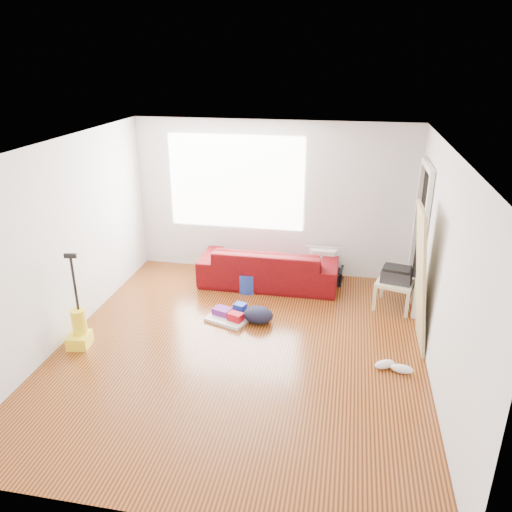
% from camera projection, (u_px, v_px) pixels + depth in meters
% --- Properties ---
extents(room, '(4.51, 5.01, 2.51)m').
position_uv_depth(room, '(247.00, 252.00, 5.88)').
color(room, '#3D190E').
rests_on(room, ground).
extents(sofa, '(2.16, 0.85, 0.63)m').
position_uv_depth(sofa, '(269.00, 284.00, 8.00)').
color(sofa, '#34050E').
rests_on(sofa, ground).
extents(tv_stand, '(0.67, 0.42, 0.24)m').
position_uv_depth(tv_stand, '(322.00, 274.00, 8.05)').
color(tv_stand, black).
rests_on(tv_stand, ground).
extents(tv, '(0.58, 0.08, 0.33)m').
position_uv_depth(tv, '(323.00, 258.00, 7.94)').
color(tv, black).
rests_on(tv, tv_stand).
extents(side_table, '(0.63, 0.63, 0.41)m').
position_uv_depth(side_table, '(395.00, 285.00, 7.14)').
color(side_table, tan).
rests_on(side_table, ground).
extents(printer, '(0.47, 0.39, 0.22)m').
position_uv_depth(printer, '(397.00, 274.00, 7.08)').
color(printer, '#232328').
rests_on(printer, side_table).
extents(bucket, '(0.37, 0.37, 0.30)m').
position_uv_depth(bucket, '(248.00, 291.00, 7.76)').
color(bucket, navy).
rests_on(bucket, ground).
extents(toilet_paper, '(0.12, 0.12, 0.11)m').
position_uv_depth(toilet_paper, '(249.00, 279.00, 7.67)').
color(toilet_paper, white).
rests_on(toilet_paper, bucket).
extents(cleaning_tray, '(0.67, 0.60, 0.20)m').
position_uv_depth(cleaning_tray, '(230.00, 315.00, 6.92)').
color(cleaning_tray, silver).
rests_on(cleaning_tray, ground).
extents(backpack, '(0.46, 0.39, 0.23)m').
position_uv_depth(backpack, '(258.00, 322.00, 6.86)').
color(backpack, black).
rests_on(backpack, ground).
extents(sneakers, '(0.47, 0.24, 0.11)m').
position_uv_depth(sneakers, '(393.00, 367.00, 5.79)').
color(sneakers, white).
rests_on(sneakers, ground).
extents(vacuum, '(0.30, 0.33, 1.23)m').
position_uv_depth(vacuum, '(79.00, 329.00, 6.24)').
color(vacuum, yellow).
rests_on(vacuum, ground).
extents(door_panel, '(0.22, 0.72, 1.80)m').
position_uv_depth(door_panel, '(412.00, 343.00, 6.36)').
color(door_panel, '#9A825B').
rests_on(door_panel, ground).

